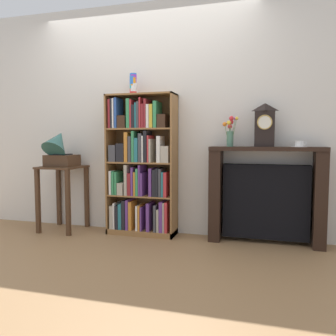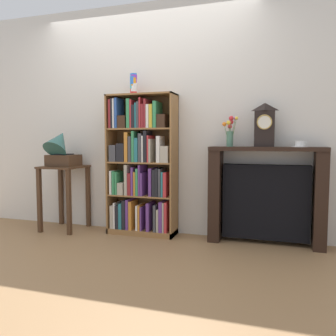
{
  "view_description": "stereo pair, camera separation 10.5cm",
  "coord_description": "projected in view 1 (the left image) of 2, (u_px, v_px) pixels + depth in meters",
  "views": [
    {
      "loc": [
        1.35,
        -3.5,
        1.07
      ],
      "look_at": [
        0.31,
        0.13,
        0.76
      ],
      "focal_mm": 37.04,
      "sensor_mm": 36.0,
      "label": 1
    },
    {
      "loc": [
        1.45,
        -3.47,
        1.07
      ],
      "look_at": [
        0.31,
        0.13,
        0.76
      ],
      "focal_mm": 37.04,
      "sensor_mm": 36.0,
      "label": 2
    }
  ],
  "objects": [
    {
      "name": "bookshelf",
      "position": [
        141.0,
        170.0,
        3.86
      ],
      "size": [
        0.77,
        0.28,
        1.56
      ],
      "color": "olive",
      "rests_on": "ground"
    },
    {
      "name": "wall_back",
      "position": [
        163.0,
        119.0,
        3.94
      ],
      "size": [
        5.02,
        0.08,
        2.6
      ],
      "primitive_type": "cube",
      "color": "silver",
      "rests_on": "ground"
    },
    {
      "name": "flower_vase",
      "position": [
        230.0,
        132.0,
        3.57
      ],
      "size": [
        0.16,
        0.16,
        0.31
      ],
      "color": "#4C7A60",
      "rests_on": "fireplace_mantel"
    },
    {
      "name": "teacup_with_saucer",
      "position": [
        299.0,
        144.0,
        3.4
      ],
      "size": [
        0.16,
        0.16,
        0.06
      ],
      "color": "white",
      "rests_on": "fireplace_mantel"
    },
    {
      "name": "gramophone",
      "position": [
        59.0,
        149.0,
        3.97
      ],
      "size": [
        0.33,
        0.42,
        0.48
      ],
      "color": "#472D1C",
      "rests_on": "side_table_left"
    },
    {
      "name": "mantel_clock",
      "position": [
        265.0,
        125.0,
        3.47
      ],
      "size": [
        0.19,
        0.12,
        0.43
      ],
      "color": "black",
      "rests_on": "fireplace_mantel"
    },
    {
      "name": "ground_plane",
      "position": [
        138.0,
        237.0,
        3.81
      ],
      "size": [
        8.02,
        6.4,
        0.02
      ],
      "primitive_type": "cube",
      "color": "#997047"
    },
    {
      "name": "fireplace_mantel",
      "position": [
        266.0,
        196.0,
        3.55
      ],
      "size": [
        1.14,
        0.27,
        0.99
      ],
      "color": "black",
      "rests_on": "ground"
    },
    {
      "name": "cup_stack",
      "position": [
        133.0,
        84.0,
        3.82
      ],
      "size": [
        0.08,
        0.08,
        0.23
      ],
      "color": "red",
      "rests_on": "bookshelf"
    },
    {
      "name": "side_table_left",
      "position": [
        63.0,
        185.0,
        4.06
      ],
      "size": [
        0.45,
        0.48,
        0.76
      ],
      "color": "#472D1C",
      "rests_on": "ground"
    }
  ]
}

